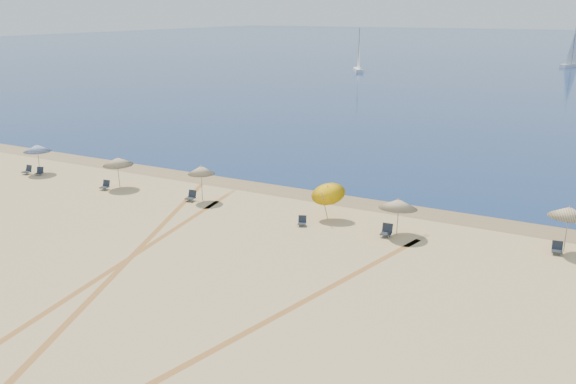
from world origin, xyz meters
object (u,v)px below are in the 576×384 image
(umbrella_5, at_px, (569,212))
(chair_0, at_px, (28,170))
(sailboat_0, at_px, (359,58))
(umbrella_0, at_px, (37,148))
(chair_4, at_px, (302,221))
(chair_5, at_px, (387,231))
(chair_6, at_px, (557,248))
(umbrella_2, at_px, (201,170))
(chair_1, at_px, (40,172))
(chair_3, at_px, (191,196))
(chair_2, at_px, (105,185))
(umbrella_4, at_px, (398,204))
(umbrella_1, at_px, (118,161))
(umbrella_3, at_px, (328,191))
(sailboat_2, at_px, (573,54))

(umbrella_5, distance_m, chair_0, 39.47)
(sailboat_0, bearing_deg, umbrella_0, -113.07)
(chair_4, relative_size, chair_5, 0.95)
(chair_0, xyz_separation_m, chair_6, (39.02, 2.06, -0.01))
(chair_6, bearing_deg, umbrella_2, 176.75)
(chair_1, relative_size, chair_3, 1.06)
(chair_2, xyz_separation_m, chair_6, (30.35, 2.40, -0.00))
(umbrella_4, xyz_separation_m, chair_5, (-0.44, -0.54, -1.56))
(chair_1, bearing_deg, chair_3, -22.99)
(umbrella_1, height_order, chair_0, umbrella_1)
(chair_3, bearing_deg, umbrella_0, 175.51)
(chair_4, bearing_deg, umbrella_3, 44.65)
(umbrella_0, distance_m, chair_0, 1.96)
(umbrella_3, distance_m, sailboat_2, 121.87)
(umbrella_2, relative_size, umbrella_4, 1.09)
(chair_6, bearing_deg, umbrella_1, 176.61)
(chair_5, xyz_separation_m, sailboat_2, (1.13, 122.93, 2.47))
(chair_6, bearing_deg, umbrella_4, -177.70)
(umbrella_5, relative_size, sailboat_2, 0.28)
(chair_1, bearing_deg, umbrella_2, -21.45)
(umbrella_0, height_order, umbrella_1, umbrella_0)
(umbrella_4, xyz_separation_m, chair_6, (8.55, 1.30, -1.59))
(umbrella_2, xyz_separation_m, umbrella_5, (22.84, 1.70, 0.12))
(chair_2, distance_m, chair_3, 7.23)
(umbrella_0, distance_m, sailboat_2, 126.24)
(umbrella_3, height_order, chair_3, umbrella_3)
(umbrella_4, bearing_deg, umbrella_5, 11.38)
(chair_0, bearing_deg, chair_1, 9.85)
(chair_5, distance_m, sailboat_2, 122.96)
(chair_6, bearing_deg, umbrella_3, 176.48)
(chair_1, bearing_deg, chair_2, -27.97)
(umbrella_0, relative_size, chair_0, 3.45)
(chair_6, distance_m, sailboat_2, 121.37)
(chair_3, height_order, chair_5, chair_5)
(umbrella_2, xyz_separation_m, chair_4, (8.39, -1.31, -1.89))
(umbrella_2, height_order, umbrella_3, umbrella_3)
(umbrella_1, xyz_separation_m, chair_6, (29.77, 1.53, -1.69))
(umbrella_3, xyz_separation_m, chair_1, (-24.56, -1.20, -1.57))
(umbrella_4, relative_size, chair_0, 3.31)
(umbrella_3, height_order, umbrella_5, umbrella_5)
(umbrella_4, distance_m, chair_2, 21.88)
(umbrella_4, height_order, sailboat_0, sailboat_0)
(umbrella_1, xyz_separation_m, chair_1, (-8.11, -0.33, -1.71))
(umbrella_2, bearing_deg, chair_4, -8.87)
(umbrella_3, distance_m, umbrella_5, 13.69)
(umbrella_1, height_order, sailboat_0, sailboat_0)
(chair_2, height_order, chair_6, chair_2)
(chair_6, bearing_deg, chair_2, 178.19)
(chair_1, height_order, chair_2, chair_2)
(chair_1, bearing_deg, umbrella_1, -21.53)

